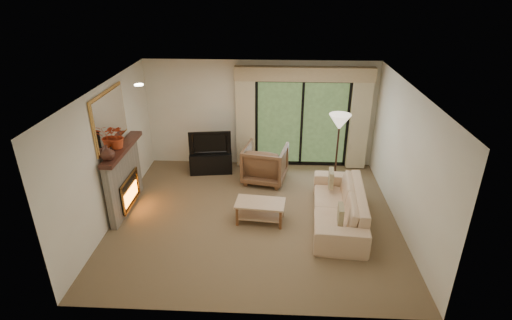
{
  "coord_description": "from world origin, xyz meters",
  "views": [
    {
      "loc": [
        0.35,
        -6.7,
        4.37
      ],
      "look_at": [
        0.0,
        0.3,
        1.1
      ],
      "focal_mm": 28.0,
      "sensor_mm": 36.0,
      "label": 1
    }
  ],
  "objects_px": {
    "armchair": "(265,163)",
    "sofa": "(339,205)",
    "coffee_table": "(260,212)",
    "media_console": "(211,162)"
  },
  "relations": [
    {
      "from": "armchair",
      "to": "sofa",
      "type": "xyz_separation_m",
      "value": [
        1.46,
        -1.61,
        -0.09
      ]
    },
    {
      "from": "media_console",
      "to": "sofa",
      "type": "height_order",
      "value": "sofa"
    },
    {
      "from": "sofa",
      "to": "coffee_table",
      "type": "distance_m",
      "value": 1.51
    },
    {
      "from": "armchair",
      "to": "coffee_table",
      "type": "xyz_separation_m",
      "value": [
        -0.05,
        -1.7,
        -0.22
      ]
    },
    {
      "from": "media_console",
      "to": "armchair",
      "type": "height_order",
      "value": "armchair"
    },
    {
      "from": "media_console",
      "to": "coffee_table",
      "type": "distance_m",
      "value": 2.46
    },
    {
      "from": "armchair",
      "to": "sofa",
      "type": "bearing_deg",
      "value": 143.55
    },
    {
      "from": "armchair",
      "to": "coffee_table",
      "type": "height_order",
      "value": "armchair"
    },
    {
      "from": "media_console",
      "to": "armchair",
      "type": "relative_size",
      "value": 1.05
    },
    {
      "from": "sofa",
      "to": "coffee_table",
      "type": "bearing_deg",
      "value": -81.94
    }
  ]
}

